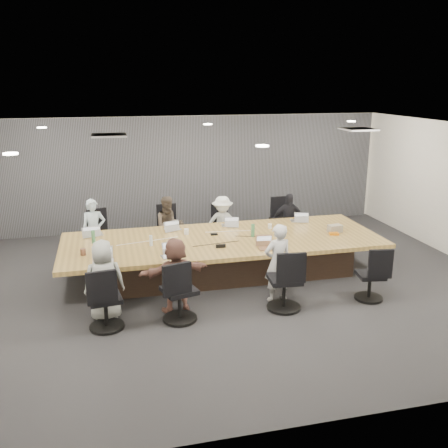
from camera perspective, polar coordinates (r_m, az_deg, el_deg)
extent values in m
cube|color=#2B2B2E|center=(9.28, 0.59, -6.91)|extent=(10.00, 8.00, 0.00)
cube|color=white|center=(8.58, 0.64, 10.57)|extent=(10.00, 8.00, 0.00)
cube|color=silver|center=(12.66, -3.87, 5.91)|extent=(10.00, 0.00, 2.80)
cube|color=silver|center=(5.26, 11.54, -9.25)|extent=(10.00, 0.00, 2.80)
cube|color=#55555B|center=(12.58, -3.81, 5.85)|extent=(9.80, 0.04, 2.80)
cube|color=#36261C|center=(9.61, -0.14, -3.97)|extent=(4.80, 1.40, 0.66)
cube|color=#A88442|center=(9.49, -0.14, -1.87)|extent=(6.00, 2.20, 0.08)
imported|color=#A9BFCB|center=(10.56, -14.64, -0.77)|extent=(0.51, 0.35, 1.32)
cube|color=#B2B2B7|center=(10.00, -14.70, -1.17)|extent=(0.38, 0.30, 0.02)
imported|color=#443930|center=(10.63, -6.29, -0.28)|extent=(0.68, 0.55, 1.30)
cube|color=#B2B2B7|center=(10.08, -5.89, -0.58)|extent=(0.35, 0.28, 0.02)
imported|color=silver|center=(10.84, -0.19, -0.02)|extent=(0.85, 0.56, 1.24)
cube|color=#B2B2B7|center=(10.29, 0.53, -0.15)|extent=(0.32, 0.25, 0.02)
imported|color=black|center=(11.28, 7.33, 0.45)|extent=(0.76, 0.42, 1.22)
cube|color=#B2B2B7|center=(10.75, 8.39, 0.39)|extent=(0.33, 0.26, 0.02)
imported|color=#9BA09A|center=(8.00, -13.55, -6.25)|extent=(0.65, 0.44, 1.29)
cube|color=#B2B2B7|center=(8.48, -13.64, -4.21)|extent=(0.35, 0.24, 0.02)
imported|color=brown|center=(8.07, -5.54, -5.82)|extent=(1.20, 0.55, 1.25)
cube|color=#B2B2B7|center=(8.54, -6.10, -3.69)|extent=(0.34, 0.26, 0.02)
imported|color=#B8B8B8|center=(8.45, 6.14, -4.43)|extent=(0.53, 0.39, 1.36)
cube|color=#8C6647|center=(8.91, 4.97, -2.81)|extent=(0.32, 0.24, 0.02)
cylinder|color=#438153|center=(9.46, -14.71, -1.44)|extent=(0.07, 0.07, 0.24)
cylinder|color=#438153|center=(9.56, 3.32, -0.73)|extent=(0.07, 0.07, 0.24)
cylinder|color=silver|center=(9.12, -8.34, -1.90)|extent=(0.07, 0.07, 0.19)
cylinder|color=white|center=(9.73, -4.32, -0.87)|extent=(0.09, 0.09, 0.11)
cylinder|color=white|center=(10.13, 5.26, -0.25)|extent=(0.09, 0.09, 0.09)
cylinder|color=brown|center=(8.89, -15.81, -3.08)|extent=(0.11, 0.11, 0.12)
cube|color=black|center=(8.97, -5.44, -2.66)|extent=(0.17, 0.14, 0.03)
cube|color=black|center=(9.69, -1.13, -1.17)|extent=(0.14, 0.10, 0.03)
cube|color=black|center=(8.94, -0.38, -2.53)|extent=(0.17, 0.05, 0.07)
cube|color=gray|center=(10.09, 12.55, -0.51)|extent=(0.29, 0.20, 0.14)
cube|color=#CE6A08|center=(9.93, 12.46, -1.09)|extent=(0.20, 0.16, 0.04)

